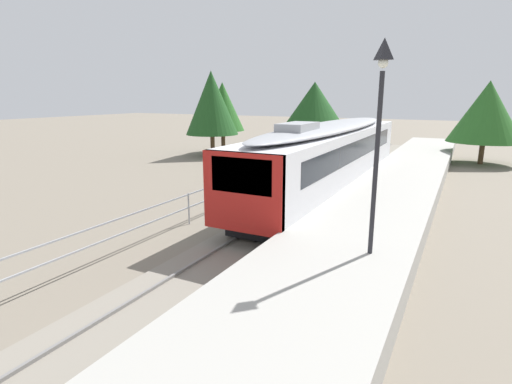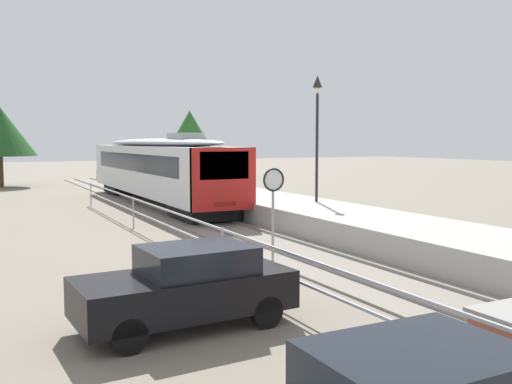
# 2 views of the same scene
# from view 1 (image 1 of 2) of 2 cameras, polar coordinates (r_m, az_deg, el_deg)

# --- Properties ---
(ground_plane) EXTENTS (160.00, 160.00, 0.00)m
(ground_plane) POSITION_cam_1_polar(r_m,az_deg,el_deg) (16.77, -6.54, -3.74)
(ground_plane) COLOR slate
(track_rails) EXTENTS (3.20, 60.00, 0.14)m
(track_rails) POSITION_cam_1_polar(r_m,az_deg,el_deg) (15.35, 2.83, -5.16)
(track_rails) COLOR gray
(track_rails) RESTS_ON ground
(commuter_train) EXTENTS (2.82, 18.56, 3.74)m
(commuter_train) POSITION_cam_1_polar(r_m,az_deg,el_deg) (20.85, 10.47, 5.54)
(commuter_train) COLOR silver
(commuter_train) RESTS_ON track_rails
(station_platform) EXTENTS (3.90, 60.00, 0.90)m
(station_platform) POSITION_cam_1_polar(r_m,az_deg,el_deg) (14.24, 14.86, -5.34)
(station_platform) COLOR #A8A59E
(station_platform) RESTS_ON ground
(platform_lamp_mid_platform) EXTENTS (0.34, 0.34, 5.35)m
(platform_lamp_mid_platform) POSITION_cam_1_polar(r_m,az_deg,el_deg) (10.37, 17.14, 11.20)
(platform_lamp_mid_platform) COLOR #232328
(platform_lamp_mid_platform) RESTS_ON station_platform
(tree_behind_carpark) EXTENTS (5.13, 5.13, 6.02)m
(tree_behind_carpark) POSITION_cam_1_polar(r_m,az_deg,el_deg) (34.10, 29.86, 9.82)
(tree_behind_carpark) COLOR brown
(tree_behind_carpark) RESTS_ON ground
(tree_behind_station_far) EXTENTS (4.33, 4.33, 6.95)m
(tree_behind_station_far) POSITION_cam_1_polar(r_m,az_deg,el_deg) (34.00, -6.31, 12.41)
(tree_behind_station_far) COLOR brown
(tree_behind_station_far) RESTS_ON ground
(tree_distant_left) EXTENTS (3.79, 3.79, 6.11)m
(tree_distant_left) POSITION_cam_1_polar(r_m,az_deg,el_deg) (36.18, -4.75, 11.94)
(tree_distant_left) COLOR brown
(tree_distant_left) RESTS_ON ground
(tree_distant_centre) EXTENTS (5.37, 5.37, 6.24)m
(tree_distant_centre) POSITION_cam_1_polar(r_m,az_deg,el_deg) (39.33, 8.27, 12.38)
(tree_distant_centre) COLOR brown
(tree_distant_centre) RESTS_ON ground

